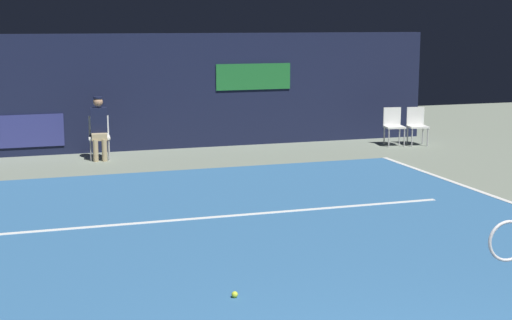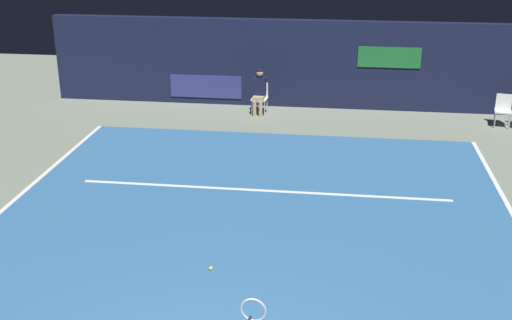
{
  "view_description": "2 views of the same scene",
  "coord_description": "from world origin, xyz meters",
  "px_view_note": "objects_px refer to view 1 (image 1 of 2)",
  "views": [
    {
      "loc": [
        -2.63,
        -3.91,
        2.87
      ],
      "look_at": [
        0.69,
        6.27,
        0.94
      ],
      "focal_mm": 54.33,
      "sensor_mm": 36.0,
      "label": 1
    },
    {
      "loc": [
        1.51,
        -5.52,
        5.5
      ],
      "look_at": [
        -0.07,
        6.35,
        0.89
      ],
      "focal_mm": 45.13,
      "sensor_mm": 36.0,
      "label": 2
    }
  ],
  "objects_px": {
    "courtside_chair_far": "(417,124)",
    "tennis_ball": "(235,294)",
    "courtside_chair_near": "(394,124)",
    "line_judge_on_chair": "(99,127)"
  },
  "relations": [
    {
      "from": "courtside_chair_far",
      "to": "tennis_ball",
      "type": "relative_size",
      "value": 12.94
    },
    {
      "from": "line_judge_on_chair",
      "to": "tennis_ball",
      "type": "bearing_deg",
      "value": -87.85
    },
    {
      "from": "courtside_chair_near",
      "to": "courtside_chair_far",
      "type": "bearing_deg",
      "value": -11.09
    },
    {
      "from": "courtside_chair_far",
      "to": "courtside_chair_near",
      "type": "bearing_deg",
      "value": 168.91
    },
    {
      "from": "line_judge_on_chair",
      "to": "courtside_chair_near",
      "type": "bearing_deg",
      "value": -1.93
    },
    {
      "from": "line_judge_on_chair",
      "to": "courtside_chair_near",
      "type": "height_order",
      "value": "line_judge_on_chair"
    },
    {
      "from": "courtside_chair_near",
      "to": "tennis_ball",
      "type": "xyz_separation_m",
      "value": [
        -6.43,
        -8.62,
        -0.46
      ]
    },
    {
      "from": "line_judge_on_chair",
      "to": "courtside_chair_far",
      "type": "relative_size",
      "value": 1.5
    },
    {
      "from": "courtside_chair_far",
      "to": "tennis_ball",
      "type": "xyz_separation_m",
      "value": [
        -6.98,
        -8.51,
        -0.46
      ]
    },
    {
      "from": "line_judge_on_chair",
      "to": "courtside_chair_near",
      "type": "xyz_separation_m",
      "value": [
        6.76,
        -0.23,
        -0.18
      ]
    }
  ]
}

